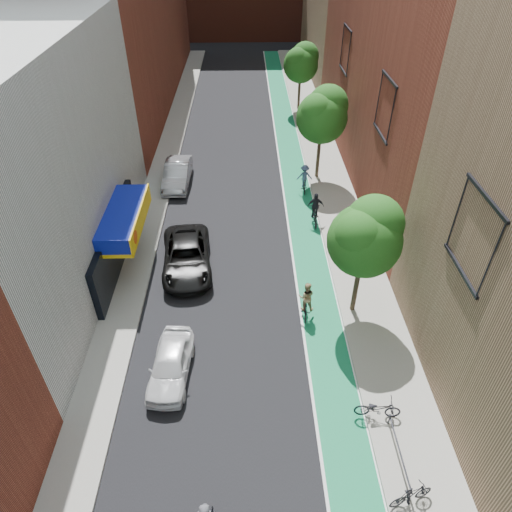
{
  "coord_description": "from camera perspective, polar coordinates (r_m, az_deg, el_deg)",
  "views": [
    {
      "loc": [
        0.36,
        -6.31,
        16.4
      ],
      "look_at": [
        0.82,
        12.69,
        1.5
      ],
      "focal_mm": 32.0,
      "sensor_mm": 36.0,
      "label": 1
    }
  ],
  "objects": [
    {
      "name": "bike_lane",
      "position": [
        36.41,
        4.59,
        11.21
      ],
      "size": [
        2.0,
        68.0,
        0.01
      ],
      "primitive_type": "cube",
      "color": "#136C44",
      "rests_on": "ground"
    },
    {
      "name": "sidewalk_left",
      "position": [
        36.75,
        -11.41,
        10.96
      ],
      "size": [
        2.0,
        68.0,
        0.15
      ],
      "primitive_type": "cube",
      "color": "gray",
      "rests_on": "ground"
    },
    {
      "name": "sidewalk_right",
      "position": [
        36.71,
        8.56,
        11.26
      ],
      "size": [
        3.0,
        68.0,
        0.15
      ],
      "primitive_type": "cube",
      "color": "gray",
      "rests_on": "ground"
    },
    {
      "name": "building_left_white",
      "position": [
        25.49,
        -28.12,
        9.42
      ],
      "size": [
        8.0,
        20.0,
        12.0
      ],
      "primitive_type": "cube",
      "color": "silver",
      "rests_on": "ground"
    },
    {
      "name": "building_right_mid_red",
      "position": [
        34.76,
        20.54,
        27.13
      ],
      "size": [
        8.0,
        28.0,
        22.0
      ],
      "primitive_type": "cube",
      "color": "maroon",
      "rests_on": "ground"
    },
    {
      "name": "tree_near",
      "position": [
        20.79,
        13.61,
        2.49
      ],
      "size": [
        3.4,
        3.36,
        6.42
      ],
      "color": "#332619",
      "rests_on": "ground"
    },
    {
      "name": "tree_mid",
      "position": [
        32.86,
        8.34,
        17.21
      ],
      "size": [
        3.55,
        3.53,
        6.74
      ],
      "color": "#332619",
      "rests_on": "ground"
    },
    {
      "name": "tree_far",
      "position": [
        46.2,
        5.69,
        23.0
      ],
      "size": [
        3.3,
        3.25,
        6.21
      ],
      "color": "#332619",
      "rests_on": "ground"
    },
    {
      "name": "parked_car_white",
      "position": [
        20.42,
        -10.63,
        -13.16
      ],
      "size": [
        1.87,
        4.12,
        1.37
      ],
      "primitive_type": "imported",
      "rotation": [
        0.0,
        0.0,
        -0.06
      ],
      "color": "silver",
      "rests_on": "ground"
    },
    {
      "name": "parked_car_black",
      "position": [
        25.57,
        -8.65,
        -0.04
      ],
      "size": [
        3.19,
        5.91,
        1.58
      ],
      "primitive_type": "imported",
      "rotation": [
        0.0,
        0.0,
        0.1
      ],
      "color": "black",
      "rests_on": "ground"
    },
    {
      "name": "parked_car_silver",
      "position": [
        33.84,
        -9.81,
        10.08
      ],
      "size": [
        1.79,
        4.92,
        1.61
      ],
      "primitive_type": "imported",
      "rotation": [
        0.0,
        0.0,
        -0.02
      ],
      "color": "#92959A",
      "rests_on": "ground"
    },
    {
      "name": "cyclist_lane_near",
      "position": [
        22.55,
        6.26,
        -5.74
      ],
      "size": [
        0.86,
        1.63,
        2.0
      ],
      "rotation": [
        0.0,
        0.0,
        3.04
      ],
      "color": "black",
      "rests_on": "ground"
    },
    {
      "name": "cyclist_lane_mid",
      "position": [
        29.23,
        7.41,
        5.42
      ],
      "size": [
        1.04,
        1.94,
        2.09
      ],
      "rotation": [
        0.0,
        0.0,
        3.11
      ],
      "color": "black",
      "rests_on": "ground"
    },
    {
      "name": "cyclist_lane_far",
      "position": [
        32.57,
        6.07,
        9.49
      ],
      "size": [
        1.06,
        1.52,
        1.99
      ],
      "rotation": [
        0.0,
        0.0,
        3.14
      ],
      "color": "black",
      "rests_on": "ground"
    },
    {
      "name": "parked_bike_mid",
      "position": [
        18.05,
        18.85,
        -26.44
      ],
      "size": [
        1.69,
        0.91,
        0.98
      ],
      "primitive_type": "imported",
      "rotation": [
        0.0,
        0.0,
        1.87
      ],
      "color": "black",
      "rests_on": "sidewalk_right"
    },
    {
      "name": "parked_bike_far",
      "position": [
        19.49,
        14.96,
        -17.92
      ],
      "size": [
        1.88,
        0.8,
        0.96
      ],
      "primitive_type": "imported",
      "rotation": [
        0.0,
        0.0,
        1.48
      ],
      "color": "black",
      "rests_on": "sidewalk_right"
    }
  ]
}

